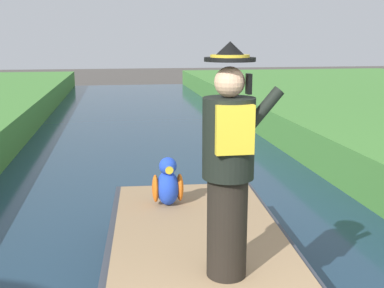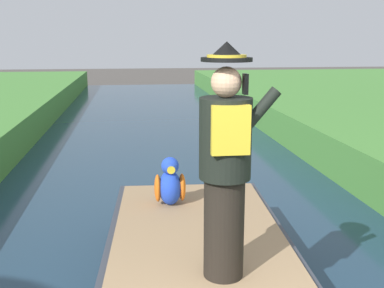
# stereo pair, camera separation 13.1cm
# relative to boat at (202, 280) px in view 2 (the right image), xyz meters

# --- Properties ---
(boat) EXTENTS (2.05, 4.30, 0.61)m
(boat) POSITION_rel_boat_xyz_m (0.00, 0.00, 0.00)
(boat) COLOR #333842
(boat) RESTS_ON canal_water
(person_pirate) EXTENTS (0.61, 0.42, 1.85)m
(person_pirate) POSITION_rel_boat_xyz_m (0.11, -0.49, 1.23)
(person_pirate) COLOR black
(person_pirate) RESTS_ON boat
(parrot_plush) EXTENTS (0.36, 0.35, 0.57)m
(parrot_plush) POSITION_rel_boat_xyz_m (-0.19, 1.22, 0.55)
(parrot_plush) COLOR blue
(parrot_plush) RESTS_ON boat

